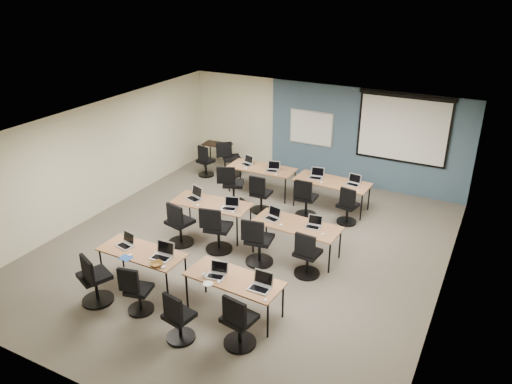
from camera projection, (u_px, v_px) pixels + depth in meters
The scene contains 58 objects.
floor at pixel (245, 248), 10.78m from camera, with size 8.00×9.00×0.02m, color #6B6354.
ceiling at pixel (244, 128), 9.67m from camera, with size 8.00×9.00×0.02m, color white.
wall_back at pixel (322, 132), 13.86m from camera, with size 8.00×0.04×2.70m, color beige.
wall_front at pixel (81, 315), 6.58m from camera, with size 8.00×0.04×2.70m, color beige.
wall_left at pixel (98, 159), 11.90m from camera, with size 0.04×9.00×2.70m, color beige.
wall_right at pixel (449, 235), 8.54m from camera, with size 0.04×9.00×2.70m, color beige.
blue_accent_panel at pixel (366, 139), 13.31m from camera, with size 5.50×0.04×2.70m, color #3D5977.
whiteboard at pixel (311, 128), 13.89m from camera, with size 1.28×0.03×0.98m.
projector_screen at pixel (404, 125), 12.64m from camera, with size 2.40×0.10×1.82m.
training_table_front_left at pixel (142, 254), 9.26m from camera, with size 1.66×0.69×0.73m.
training_table_front_right at pixel (234, 281), 8.47m from camera, with size 1.69×0.71×0.73m.
training_table_mid_left at pixel (211, 204), 11.17m from camera, with size 1.78×0.74×0.73m.
training_table_mid_right at pixel (297, 226), 10.23m from camera, with size 1.81×0.76×0.73m.
training_table_back_left at pixel (262, 169), 13.12m from camera, with size 1.77×0.74×0.73m.
training_table_back_right at pixel (332, 183), 12.29m from camera, with size 1.85×0.77×0.73m.
laptop_0 at pixel (126, 243), 9.42m from camera, with size 0.32×0.27×0.24m.
mouse_0 at pixel (130, 255), 9.10m from camera, with size 0.06×0.10×0.03m, color white.
task_chair_0 at pixel (94, 283), 8.83m from camera, with size 0.60×0.57×1.04m.
laptop_1 at pixel (163, 254), 9.04m from camera, with size 0.36×0.31×0.27m.
mouse_1 at pixel (163, 267), 8.74m from camera, with size 0.07×0.10×0.04m, color white.
task_chair_1 at pixel (137, 294), 8.62m from camera, with size 0.46×0.46×0.95m.
laptop_2 at pixel (217, 273), 8.49m from camera, with size 0.31×0.26×0.24m.
mouse_2 at pixel (219, 281), 8.34m from camera, with size 0.06×0.09×0.03m, color white.
task_chair_2 at pixel (178, 321), 7.94m from camera, with size 0.48×0.48×0.96m.
laptop_3 at pixel (261, 284), 8.17m from camera, with size 0.35×0.30×0.27m.
mouse_3 at pixel (265, 300), 7.87m from camera, with size 0.05×0.09×0.03m, color white.
task_chair_3 at pixel (238, 325), 7.82m from camera, with size 0.53×0.53×1.01m.
laptop_4 at pixel (195, 196), 11.33m from camera, with size 0.36×0.30×0.27m.
mouse_4 at pixel (198, 205), 11.00m from camera, with size 0.06×0.10×0.04m, color white.
task_chair_4 at pixel (179, 227), 10.74m from camera, with size 0.56×0.56×1.03m.
laptop_5 at pixel (230, 206), 10.86m from camera, with size 0.32×0.27×0.24m.
mouse_5 at pixel (233, 212), 10.70m from camera, with size 0.06×0.09×0.03m, color white.
task_chair_5 at pixel (217, 233), 10.49m from camera, with size 0.58×0.58×1.05m.
laptop_6 at pixel (273, 216), 10.43m from camera, with size 0.31×0.26×0.24m.
mouse_6 at pixel (281, 225), 10.17m from camera, with size 0.06×0.09×0.03m, color white.
task_chair_6 at pixel (258, 245), 10.03m from camera, with size 0.58×0.58×1.05m.
laptop_7 at pixel (314, 224), 10.10m from camera, with size 0.30×0.25×0.23m.
mouse_7 at pixel (323, 234), 9.82m from camera, with size 0.06×0.09×0.03m, color white.
task_chair_7 at pixel (307, 258), 9.64m from camera, with size 0.51×0.51×0.99m.
laptop_8 at pixel (247, 162), 13.29m from camera, with size 0.31×0.26×0.24m.
mouse_8 at pixel (246, 168), 13.03m from camera, with size 0.06×0.10×0.04m, color white.
task_chair_8 at pixel (232, 188), 12.63m from camera, with size 0.61×0.57×1.04m.
laptop_9 at pixel (273, 169), 12.88m from camera, with size 0.31×0.27×0.24m.
mouse_9 at pixel (276, 175), 12.62m from camera, with size 0.06×0.09×0.03m, color white.
task_chair_9 at pixel (260, 197), 12.20m from camera, with size 0.51×0.51×0.99m.
laptop_10 at pixel (316, 175), 12.45m from camera, with size 0.33×0.28×0.25m.
mouse_10 at pixel (321, 182), 12.18m from camera, with size 0.06×0.10×0.04m, color white.
task_chair_10 at pixel (305, 201), 11.96m from camera, with size 0.52×0.52×1.00m.
laptop_11 at pixel (354, 182), 12.07m from camera, with size 0.32×0.27×0.24m.
mouse_11 at pixel (358, 191), 11.73m from camera, with size 0.05×0.09×0.03m, color white.
task_chair_11 at pixel (347, 209), 11.64m from camera, with size 0.47×0.47×0.96m.
blue_mousepad at pixel (126, 258), 9.03m from camera, with size 0.22×0.18×0.01m, color #204AA2.
snack_bowl at pixel (157, 264), 8.80m from camera, with size 0.22×0.22×0.05m, color brown.
snack_plate at pixel (208, 284), 8.29m from camera, with size 0.17×0.17×0.01m, color white.
coffee_cup at pixel (204, 276), 8.42m from camera, with size 0.07×0.07×0.07m, color white.
utility_table at pixel (217, 147), 14.85m from camera, with size 0.84×0.47×0.75m.
spare_chair_a at pixel (230, 161), 14.37m from camera, with size 0.65×0.55×1.03m.
spare_chair_b at pixel (205, 164), 14.33m from camera, with size 0.46×0.46×0.95m.
Camera 1 is at (4.51, -8.17, 5.54)m, focal length 35.00 mm.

